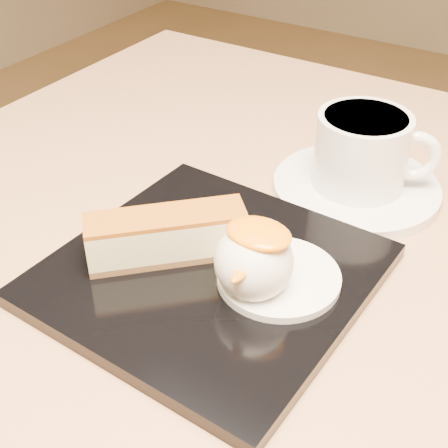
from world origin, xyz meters
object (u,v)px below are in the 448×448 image
Objects in this scene: dessert_plate at (210,274)px; ice_cream_scoop at (254,262)px; table at (265,399)px; cheesecake at (166,236)px; coffee_cup at (364,150)px; saucer at (356,187)px.

dessert_plate is 3.97× the size of ice_cream_scoop.
dessert_plate reaches higher than table.
ice_cream_scoop is (0.08, 0.00, 0.01)m from cheesecake.
dessert_plate is at bearing -133.64° from table.
table is 7.48× the size of cheesecake.
coffee_cup is (0.08, 0.18, 0.01)m from cheesecake.
dessert_plate is 1.47× the size of saucer.
ice_cream_scoop is (0.01, -0.04, 0.19)m from table.
cheesecake is 0.71× the size of saucer.
table is at bearing -116.36° from coffee_cup.
ice_cream_scoop reaches higher than table.
ice_cream_scoop is at bearing -91.83° from saucer.
table is 5.33× the size of saucer.
saucer is at bearing 85.34° from table.
cheesecake is at bearing -171.87° from dessert_plate.
saucer is (0.01, 0.14, 0.16)m from table.
coffee_cup is (0.01, 0.18, 0.01)m from ice_cream_scoop.
ice_cream_scoop reaches higher than saucer.
cheesecake reaches higher than table.
dessert_plate is at bearing -104.82° from saucer.
cheesecake is (-0.07, -0.04, 0.19)m from table.
coffee_cup is at bearing 20.74° from cheesecake.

